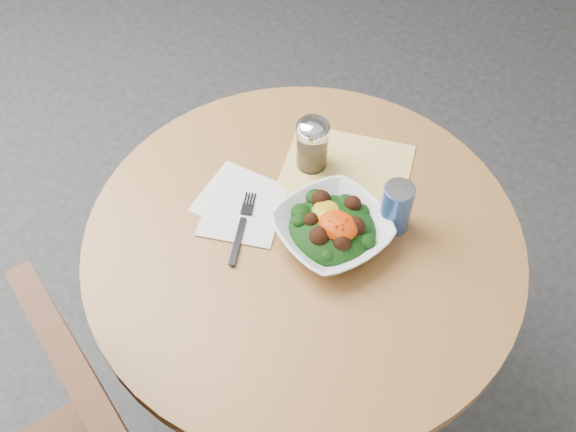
# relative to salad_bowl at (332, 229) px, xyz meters

# --- Properties ---
(ground) EXTENTS (6.00, 6.00, 0.00)m
(ground) POSITION_rel_salad_bowl_xyz_m (-0.05, -0.03, -0.78)
(ground) COLOR #29292B
(ground) RESTS_ON ground
(table) EXTENTS (0.90, 0.90, 0.75)m
(table) POSITION_rel_salad_bowl_xyz_m (-0.05, -0.03, -0.23)
(table) COLOR black
(table) RESTS_ON ground
(cloth_napkin) EXTENTS (0.34, 0.32, 0.00)m
(cloth_napkin) POSITION_rel_salad_bowl_xyz_m (-0.06, 0.16, -0.03)
(cloth_napkin) COLOR #EDA20C
(cloth_napkin) RESTS_ON table
(paper_napkins) EXTENTS (0.22, 0.21, 0.00)m
(paper_napkins) POSITION_rel_salad_bowl_xyz_m (-0.20, -0.04, -0.03)
(paper_napkins) COLOR silver
(paper_napkins) RESTS_ON table
(salad_bowl) EXTENTS (0.28, 0.28, 0.08)m
(salad_bowl) POSITION_rel_salad_bowl_xyz_m (0.00, 0.00, 0.00)
(salad_bowl) COLOR white
(salad_bowl) RESTS_ON table
(fork) EXTENTS (0.09, 0.18, 0.00)m
(fork) POSITION_rel_salad_bowl_xyz_m (-0.17, -0.08, -0.02)
(fork) COLOR black
(fork) RESTS_ON table
(spice_shaker) EXTENTS (0.07, 0.07, 0.13)m
(spice_shaker) POSITION_rel_salad_bowl_xyz_m (-0.14, 0.15, 0.03)
(spice_shaker) COLOR silver
(spice_shaker) RESTS_ON table
(beverage_can) EXTENTS (0.06, 0.06, 0.12)m
(beverage_can) POSITION_rel_salad_bowl_xyz_m (0.09, 0.10, 0.03)
(beverage_can) COLOR navy
(beverage_can) RESTS_ON table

